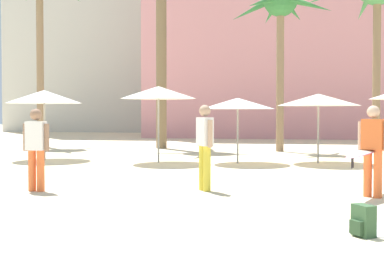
# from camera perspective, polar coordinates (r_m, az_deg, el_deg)

# --- Properties ---
(hotel_pink) EXTENTS (20.26, 8.14, 16.08)m
(hotel_pink) POSITION_cam_1_polar(r_m,az_deg,el_deg) (37.20, 11.71, 11.58)
(hotel_pink) COLOR pink
(hotel_pink) RESTS_ON ground
(palm_tree_left) EXTENTS (4.25, 3.88, 7.09)m
(palm_tree_left) POSITION_cam_1_polar(r_m,az_deg,el_deg) (22.69, 9.63, 12.41)
(palm_tree_left) COLOR #896B4C
(palm_tree_left) RESTS_ON ground
(cafe_umbrella_0) EXTENTS (2.38, 2.38, 2.11)m
(cafe_umbrella_0) POSITION_cam_1_polar(r_m,az_deg,el_deg) (16.90, 5.00, 2.68)
(cafe_umbrella_0) COLOR gray
(cafe_umbrella_0) RESTS_ON ground
(cafe_umbrella_1) EXTENTS (2.57, 2.57, 2.41)m
(cafe_umbrella_1) POSITION_cam_1_polar(r_m,az_deg,el_deg) (18.73, -15.80, 3.30)
(cafe_umbrella_1) COLOR gray
(cafe_umbrella_1) RESTS_ON ground
(cafe_umbrella_2) EXTENTS (2.45, 2.45, 2.49)m
(cafe_umbrella_2) POSITION_cam_1_polar(r_m,az_deg,el_deg) (17.07, -3.68, 3.88)
(cafe_umbrella_2) COLOR gray
(cafe_umbrella_2) RESTS_ON ground
(cafe_umbrella_4) EXTENTS (2.66, 2.66, 2.24)m
(cafe_umbrella_4) POSITION_cam_1_polar(r_m,az_deg,el_deg) (17.33, 13.61, 3.01)
(cafe_umbrella_4) COLOR gray
(cafe_umbrella_4) RESTS_ON ground
(backpack) EXTENTS (0.34, 0.35, 0.42)m
(backpack) POSITION_cam_1_polar(r_m,az_deg,el_deg) (7.37, 18.12, -9.62)
(backpack) COLOR #345533
(backpack) RESTS_ON ground
(person_near_right) EXTENTS (1.54, 2.66, 1.77)m
(person_near_right) POSITION_cam_1_polar(r_m,az_deg,el_deg) (10.79, 19.00, -2.08)
(person_near_right) COLOR orange
(person_near_right) RESTS_ON ground
(person_mid_left) EXTENTS (0.61, 0.26, 1.72)m
(person_mid_left) POSITION_cam_1_polar(r_m,az_deg,el_deg) (11.32, -16.62, -1.90)
(person_mid_left) COLOR orange
(person_mid_left) RESTS_ON ground
(person_near_left) EXTENTS (0.42, 0.55, 1.80)m
(person_near_left) POSITION_cam_1_polar(r_m,az_deg,el_deg) (10.92, 1.40, -1.70)
(person_near_left) COLOR gold
(person_near_left) RESTS_ON ground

